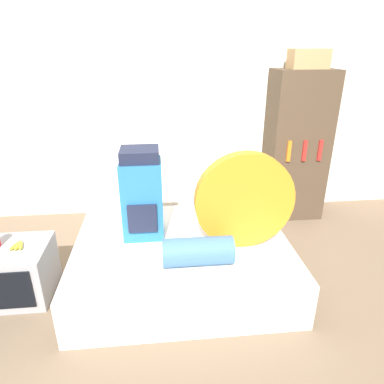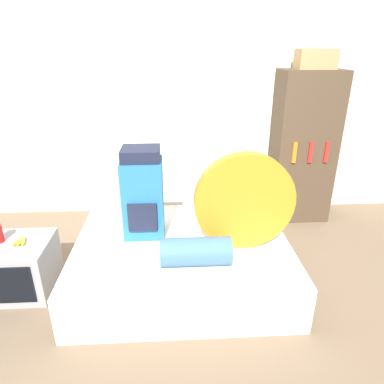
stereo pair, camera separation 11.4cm
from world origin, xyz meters
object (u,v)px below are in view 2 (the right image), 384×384
backpack (143,194)px  television (15,267)px  sleeping_roll (196,252)px  cardboard_box (316,59)px  bookshelf (303,148)px  tent_bag (244,202)px

backpack → television: (-1.08, -0.22, -0.54)m
sleeping_roll → cardboard_box: 2.40m
television → bookshelf: bearing=23.7°
tent_bag → television: 1.98m
backpack → tent_bag: size_ratio=0.97×
bookshelf → cardboard_box: bearing=-21.5°
tent_bag → bookshelf: bookshelf is taller
sleeping_roll → television: size_ratio=0.86×
tent_bag → sleeping_roll: size_ratio=1.50×
television → bookshelf: (2.82, 1.24, 0.62)m
backpack → cardboard_box: bearing=30.1°
television → bookshelf: bookshelf is taller
sleeping_roll → cardboard_box: size_ratio=1.35×
television → bookshelf: 3.14m
backpack → bookshelf: 2.02m
tent_bag → bookshelf: 1.57m
sleeping_roll → tent_bag: bearing=31.3°
sleeping_roll → bookshelf: 2.04m
television → cardboard_box: cardboard_box is taller
cardboard_box → television: bearing=-156.4°
backpack → sleeping_roll: size_ratio=1.46×
tent_bag → cardboard_box: 1.87m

